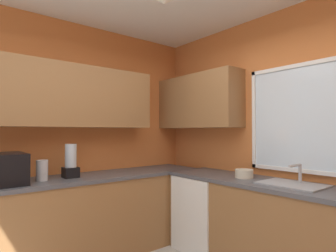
{
  "coord_description": "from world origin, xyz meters",
  "views": [
    {
      "loc": [
        1.4,
        -1.1,
        1.4
      ],
      "look_at": [
        -0.61,
        0.52,
        1.45
      ],
      "focal_mm": 29.76,
      "sensor_mm": 36.0,
      "label": 1
    }
  ],
  "objects_px": {
    "sink_assembly": "(292,184)",
    "bowl": "(244,174)",
    "microwave": "(3,169)",
    "dishwasher": "(206,212)",
    "kettle": "(42,170)",
    "blender_appliance": "(71,162)"
  },
  "relations": [
    {
      "from": "bowl",
      "to": "dishwasher",
      "type": "bearing_deg",
      "value": -176.71
    },
    {
      "from": "microwave",
      "to": "sink_assembly",
      "type": "relative_size",
      "value": 0.87
    },
    {
      "from": "kettle",
      "to": "bowl",
      "type": "relative_size",
      "value": 1.1
    },
    {
      "from": "bowl",
      "to": "blender_appliance",
      "type": "height_order",
      "value": "blender_appliance"
    },
    {
      "from": "microwave",
      "to": "dishwasher",
      "type": "bearing_deg",
      "value": 71.99
    },
    {
      "from": "sink_assembly",
      "to": "blender_appliance",
      "type": "relative_size",
      "value": 1.54
    },
    {
      "from": "dishwasher",
      "to": "bowl",
      "type": "bearing_deg",
      "value": 3.29
    },
    {
      "from": "sink_assembly",
      "to": "kettle",
      "type": "bearing_deg",
      "value": -134.18
    },
    {
      "from": "sink_assembly",
      "to": "bowl",
      "type": "height_order",
      "value": "sink_assembly"
    },
    {
      "from": "kettle",
      "to": "bowl",
      "type": "height_order",
      "value": "kettle"
    },
    {
      "from": "microwave",
      "to": "sink_assembly",
      "type": "height_order",
      "value": "microwave"
    },
    {
      "from": "dishwasher",
      "to": "microwave",
      "type": "xyz_separation_m",
      "value": [
        -0.66,
        -2.03,
        0.62
      ]
    },
    {
      "from": "kettle",
      "to": "sink_assembly",
      "type": "relative_size",
      "value": 0.38
    },
    {
      "from": "sink_assembly",
      "to": "bowl",
      "type": "bearing_deg",
      "value": -179.23
    },
    {
      "from": "sink_assembly",
      "to": "blender_appliance",
      "type": "bearing_deg",
      "value": -139.83
    },
    {
      "from": "microwave",
      "to": "blender_appliance",
      "type": "relative_size",
      "value": 1.33
    },
    {
      "from": "microwave",
      "to": "kettle",
      "type": "distance_m",
      "value": 0.34
    },
    {
      "from": "kettle",
      "to": "blender_appliance",
      "type": "xyz_separation_m",
      "value": [
        -0.02,
        0.29,
        0.06
      ]
    },
    {
      "from": "bowl",
      "to": "blender_appliance",
      "type": "relative_size",
      "value": 0.52
    },
    {
      "from": "kettle",
      "to": "blender_appliance",
      "type": "bearing_deg",
      "value": 93.89
    },
    {
      "from": "dishwasher",
      "to": "blender_appliance",
      "type": "xyz_separation_m",
      "value": [
        -0.66,
        -1.4,
        0.64
      ]
    },
    {
      "from": "bowl",
      "to": "blender_appliance",
      "type": "distance_m",
      "value": 1.86
    }
  ]
}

